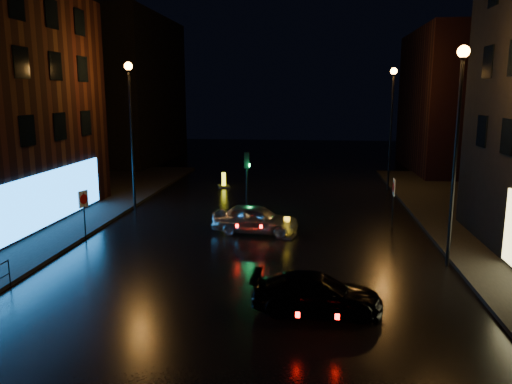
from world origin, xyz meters
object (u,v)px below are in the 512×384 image
traffic_signal (247,204)px  dark_sedan (317,293)px  road_sign_right (394,191)px  bollard_far (224,184)px  road_sign_left (84,203)px  silver_hatchback (255,219)px  bollard_near (287,232)px

traffic_signal → dark_sedan: size_ratio=0.85×
traffic_signal → road_sign_right: traffic_signal is taller
bollard_far → road_sign_left: bearing=-121.7°
silver_hatchback → road_sign_right: bearing=-69.5°
traffic_signal → road_sign_left: bearing=-136.9°
road_sign_right → bollard_near: bearing=25.0°
bollard_far → road_sign_right: bearing=-60.0°
traffic_signal → road_sign_left: (-6.70, -6.27, 1.24)m
bollard_near → road_sign_left: road_sign_left is taller
bollard_near → road_sign_left: (-9.21, -1.63, 1.53)m
road_sign_right → dark_sedan: bearing=72.0°
road_sign_left → traffic_signal: bearing=60.8°
silver_hatchback → road_sign_left: 7.99m
bollard_far → road_sign_right: road_sign_right is taller
dark_sedan → road_sign_left: size_ratio=1.75×
dark_sedan → bollard_near: 8.28m
bollard_near → traffic_signal: bearing=131.1°
bollard_far → dark_sedan: bearing=-87.9°
silver_hatchback → dark_sedan: (2.88, -8.59, -0.12)m
dark_sedan → bollard_near: dark_sedan is taller
road_sign_left → dark_sedan: bearing=-14.1°
silver_hatchback → bollard_far: size_ratio=2.99×
bollard_far → bollard_near: bearing=-82.7°
bollard_far → road_sign_right: (10.39, -10.14, 1.64)m
traffic_signal → bollard_near: size_ratio=2.83×
bollard_far → road_sign_left: (-4.00, -13.91, 1.51)m
road_sign_right → road_sign_left: bearing=17.2°
silver_hatchback → road_sign_right: 7.05m
silver_hatchback → bollard_far: (-3.65, 11.86, -0.47)m
bollard_near → bollard_far: size_ratio=0.88×
bollard_near → road_sign_right: (5.19, 2.14, 1.66)m
dark_sedan → bollard_far: 21.47m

